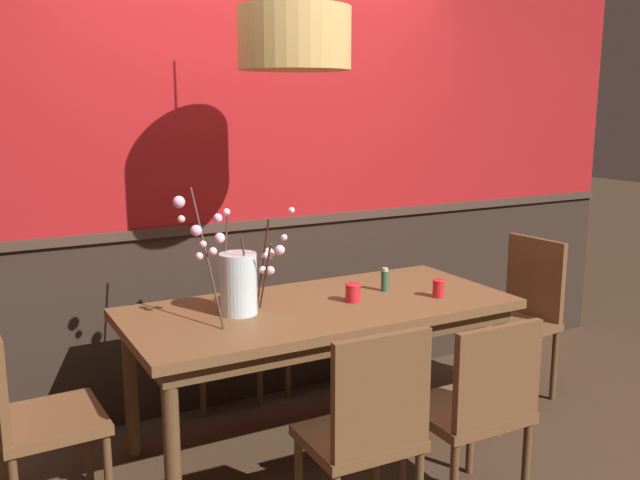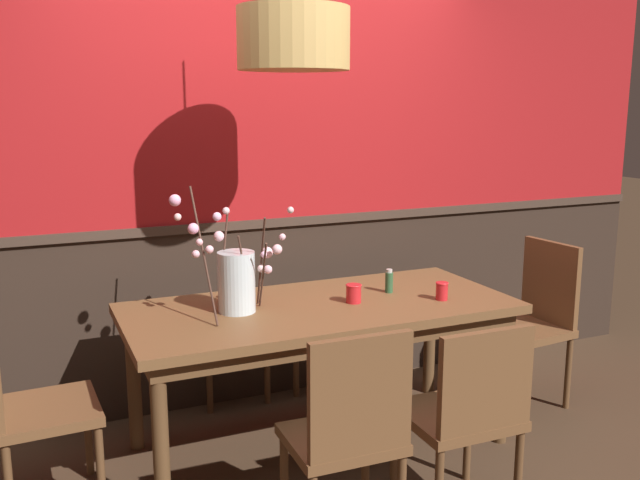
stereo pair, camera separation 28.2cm
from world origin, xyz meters
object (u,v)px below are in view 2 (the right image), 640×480
at_px(chair_far_side_left, 226,308).
at_px(chair_near_side_left, 349,429).
at_px(pendant_lamp, 293,39).
at_px(chair_head_east_end, 534,315).
at_px(chair_head_west_end, 29,401).
at_px(vase_with_blossoms, 236,280).
at_px(chair_near_side_right, 467,410).
at_px(condiment_bottle, 389,281).
at_px(chair_far_side_right, 312,299).
at_px(dining_table, 320,320).
at_px(candle_holder_nearer_edge, 442,291).
at_px(candle_holder_nearer_center, 354,293).

relative_size(chair_far_side_left, chair_near_side_left, 1.05).
bearing_deg(pendant_lamp, chair_head_east_end, 0.12).
bearing_deg(chair_head_west_end, vase_with_blossoms, 4.08).
height_order(chair_near_side_right, condiment_bottle, condiment_bottle).
bearing_deg(chair_far_side_right, dining_table, -110.55).
bearing_deg(chair_near_side_right, vase_with_blossoms, 129.15).
relative_size(dining_table, chair_head_west_end, 2.20).
bearing_deg(condiment_bottle, pendant_lamp, -174.45).
relative_size(chair_near_side_left, condiment_bottle, 7.28).
height_order(chair_near_side_left, vase_with_blossoms, vase_with_blossoms).
relative_size(vase_with_blossoms, condiment_bottle, 4.83).
distance_m(chair_head_west_end, candle_holder_nearer_edge, 2.01).
height_order(chair_far_side_right, candle_holder_nearer_edge, chair_far_side_right).
bearing_deg(vase_with_blossoms, chair_near_side_left, -78.66).
relative_size(chair_near_side_right, candle_holder_nearer_edge, 9.45).
height_order(dining_table, chair_far_side_left, chair_far_side_left).
bearing_deg(pendant_lamp, candle_holder_nearer_edge, -13.69).
relative_size(chair_head_west_end, candle_holder_nearer_edge, 9.51).
relative_size(chair_near_side_left, chair_head_west_end, 1.05).
xyz_separation_m(chair_near_side_right, chair_far_side_right, (0.02, 1.70, 0.03)).
bearing_deg(chair_far_side_right, chair_near_side_right, -90.75).
bearing_deg(dining_table, chair_head_west_end, -178.82).
bearing_deg(dining_table, chair_near_side_left, -106.26).
distance_m(dining_table, chair_head_west_end, 1.39).
xyz_separation_m(chair_head_west_end, condiment_bottle, (1.80, 0.08, 0.32)).
bearing_deg(chair_head_west_end, chair_near_side_right, -25.99).
bearing_deg(chair_head_east_end, chair_head_west_end, -179.38).
relative_size(chair_far_side_right, vase_with_blossoms, 1.55).
height_order(chair_far_side_right, vase_with_blossoms, vase_with_blossoms).
xyz_separation_m(chair_far_side_left, chair_near_side_left, (0.00, -1.70, -0.02)).
relative_size(chair_far_side_right, chair_near_side_left, 1.03).
xyz_separation_m(dining_table, chair_near_side_right, (0.30, -0.85, -0.18)).
bearing_deg(vase_with_blossoms, condiment_bottle, 0.87).
relative_size(candle_holder_nearer_edge, condiment_bottle, 0.73).
distance_m(chair_head_east_end, chair_far_side_right, 1.36).
xyz_separation_m(vase_with_blossoms, candle_holder_nearer_edge, (1.02, -0.22, -0.11)).
bearing_deg(condiment_bottle, chair_near_side_right, -97.93).
relative_size(condiment_bottle, pendant_lamp, 0.17).
height_order(chair_near_side_right, chair_far_side_right, chair_far_side_right).
relative_size(chair_near_side_left, pendant_lamp, 1.24).
bearing_deg(condiment_bottle, chair_far_side_right, 97.27).
distance_m(vase_with_blossoms, pendant_lamp, 1.16).
distance_m(chair_near_side_left, candle_holder_nearer_edge, 1.11).
bearing_deg(candle_holder_nearer_edge, chair_far_side_right, 105.12).
height_order(chair_near_side_right, chair_head_west_end, chair_head_west_end).
height_order(vase_with_blossoms, condiment_bottle, vase_with_blossoms).
bearing_deg(chair_near_side_right, pendant_lamp, 117.19).
bearing_deg(chair_head_east_end, chair_far_side_right, 140.94).
xyz_separation_m(candle_holder_nearer_center, candle_holder_nearer_edge, (0.44, -0.14, -0.00)).
distance_m(chair_far_side_left, chair_head_west_end, 1.44).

